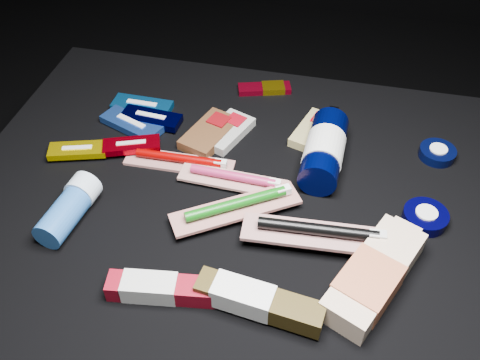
% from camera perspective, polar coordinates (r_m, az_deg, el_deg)
% --- Properties ---
extents(ground, '(3.00, 3.00, 0.00)m').
position_cam_1_polar(ground, '(1.28, -0.77, -13.63)').
color(ground, black).
rests_on(ground, ground).
extents(cloth_table, '(0.98, 0.78, 0.40)m').
position_cam_1_polar(cloth_table, '(1.11, -0.87, -8.27)').
color(cloth_table, black).
rests_on(cloth_table, ground).
extents(luna_bar_0, '(0.13, 0.05, 0.02)m').
position_cam_1_polar(luna_bar_0, '(1.16, -10.39, 7.79)').
color(luna_bar_0, '#0C5396').
rests_on(luna_bar_0, cloth_table).
extents(luna_bar_1, '(0.14, 0.09, 0.02)m').
position_cam_1_polar(luna_bar_1, '(1.11, -11.49, 5.85)').
color(luna_bar_1, blue).
rests_on(luna_bar_1, cloth_table).
extents(luna_bar_2, '(0.13, 0.06, 0.02)m').
position_cam_1_polar(luna_bar_2, '(1.11, -9.46, 6.52)').
color(luna_bar_2, black).
rests_on(luna_bar_2, cloth_table).
extents(luna_bar_3, '(0.12, 0.07, 0.01)m').
position_cam_1_polar(luna_bar_3, '(1.07, -16.92, 3.06)').
color(luna_bar_3, '#DCBC00').
rests_on(luna_bar_3, cloth_table).
extents(luna_bar_4, '(0.12, 0.08, 0.01)m').
position_cam_1_polar(luna_bar_4, '(1.05, -11.50, 3.65)').
color(luna_bar_4, '#7F000B').
rests_on(luna_bar_4, cloth_table).
extents(clif_bar_0, '(0.11, 0.14, 0.02)m').
position_cam_1_polar(clif_bar_0, '(1.07, -3.08, 5.17)').
color(clif_bar_0, '#4C2D18').
rests_on(clif_bar_0, cloth_table).
extents(clif_bar_1, '(0.10, 0.13, 0.02)m').
position_cam_1_polar(clif_bar_1, '(1.07, -1.25, 5.32)').
color(clif_bar_1, '#9FA099').
rests_on(clif_bar_1, cloth_table).
extents(clif_bar_2, '(0.09, 0.13, 0.02)m').
position_cam_1_polar(clif_bar_2, '(1.08, 8.06, 5.33)').
color(clif_bar_2, '#9F9257').
rests_on(clif_bar_2, cloth_table).
extents(power_bar, '(0.12, 0.07, 0.01)m').
position_cam_1_polar(power_bar, '(1.19, 2.94, 9.74)').
color(power_bar, maroon).
rests_on(power_bar, cloth_table).
extents(lotion_bottle, '(0.08, 0.23, 0.07)m').
position_cam_1_polar(lotion_bottle, '(1.00, 8.98, 3.17)').
color(lotion_bottle, black).
rests_on(lotion_bottle, cloth_table).
extents(cream_tin_upper, '(0.07, 0.07, 0.02)m').
position_cam_1_polar(cream_tin_upper, '(1.09, 20.30, 2.74)').
color(cream_tin_upper, black).
rests_on(cream_tin_upper, cloth_table).
extents(cream_tin_lower, '(0.08, 0.08, 0.02)m').
position_cam_1_polar(cream_tin_lower, '(0.96, 19.15, -3.74)').
color(cream_tin_lower, black).
rests_on(cream_tin_lower, cloth_table).
extents(bodywash_bottle, '(0.15, 0.23, 0.05)m').
position_cam_1_polar(bodywash_bottle, '(0.84, 13.98, -10.00)').
color(bodywash_bottle, beige).
rests_on(bodywash_bottle, cloth_table).
extents(deodorant_stick, '(0.07, 0.14, 0.06)m').
position_cam_1_polar(deodorant_stick, '(0.94, -17.76, -2.91)').
color(deodorant_stick, '#265AA2').
rests_on(deodorant_stick, cloth_table).
extents(toothbrush_pack_0, '(0.21, 0.05, 0.02)m').
position_cam_1_polar(toothbrush_pack_0, '(1.01, -6.35, 2.04)').
color(toothbrush_pack_0, '#AFAAA4').
rests_on(toothbrush_pack_0, cloth_table).
extents(toothbrush_pack_1, '(0.20, 0.05, 0.02)m').
position_cam_1_polar(toothbrush_pack_1, '(0.96, -0.61, 0.15)').
color(toothbrush_pack_1, silver).
rests_on(toothbrush_pack_1, cloth_table).
extents(toothbrush_pack_2, '(0.22, 0.17, 0.03)m').
position_cam_1_polar(toothbrush_pack_2, '(0.90, -0.25, -2.80)').
color(toothbrush_pack_2, beige).
rests_on(toothbrush_pack_2, cloth_table).
extents(toothbrush_pack_3, '(0.24, 0.07, 0.03)m').
position_cam_1_polar(toothbrush_pack_3, '(0.87, 8.47, -5.57)').
color(toothbrush_pack_3, beige).
rests_on(toothbrush_pack_3, cloth_table).
extents(toothpaste_carton_red, '(0.18, 0.06, 0.03)m').
position_cam_1_polar(toothpaste_carton_red, '(0.82, -8.58, -11.37)').
color(toothpaste_carton_red, maroon).
rests_on(toothpaste_carton_red, cloth_table).
extents(toothpaste_carton_green, '(0.19, 0.07, 0.04)m').
position_cam_1_polar(toothpaste_carton_green, '(0.79, 1.45, -12.66)').
color(toothpaste_carton_green, '#392D0F').
rests_on(toothpaste_carton_green, cloth_table).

